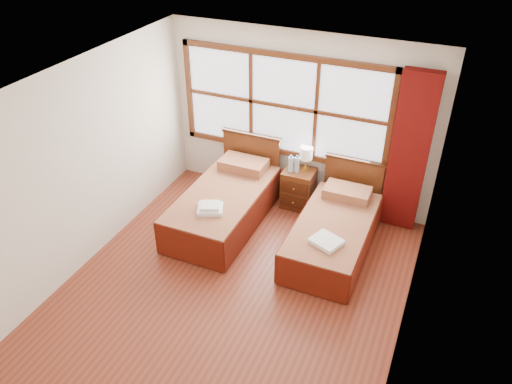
% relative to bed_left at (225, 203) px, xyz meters
% --- Properties ---
extents(floor, '(4.50, 4.50, 0.00)m').
position_rel_bed_left_xyz_m(floor, '(0.72, -1.20, -0.30)').
color(floor, brown).
rests_on(floor, ground).
extents(ceiling, '(4.50, 4.50, 0.00)m').
position_rel_bed_left_xyz_m(ceiling, '(0.72, -1.20, 2.30)').
color(ceiling, white).
rests_on(ceiling, wall_back).
extents(wall_back, '(4.00, 0.00, 4.00)m').
position_rel_bed_left_xyz_m(wall_back, '(0.72, 1.05, 1.00)').
color(wall_back, silver).
rests_on(wall_back, floor).
extents(wall_left, '(0.00, 4.50, 4.50)m').
position_rel_bed_left_xyz_m(wall_left, '(-1.28, -1.20, 1.00)').
color(wall_left, silver).
rests_on(wall_left, floor).
extents(wall_right, '(0.00, 4.50, 4.50)m').
position_rel_bed_left_xyz_m(wall_right, '(2.72, -1.20, 1.00)').
color(wall_right, silver).
rests_on(wall_right, floor).
extents(window, '(3.16, 0.06, 1.56)m').
position_rel_bed_left_xyz_m(window, '(0.47, 1.01, 1.20)').
color(window, white).
rests_on(window, wall_back).
extents(curtain, '(0.50, 0.16, 2.30)m').
position_rel_bed_left_xyz_m(curtain, '(2.32, 0.91, 0.87)').
color(curtain, '#5D0B09').
rests_on(curtain, wall_back).
extents(bed_left, '(1.03, 2.05, 1.00)m').
position_rel_bed_left_xyz_m(bed_left, '(0.00, 0.00, 0.00)').
color(bed_left, '#391B0B').
rests_on(bed_left, floor).
extents(bed_right, '(0.95, 1.97, 0.91)m').
position_rel_bed_left_xyz_m(bed_right, '(1.62, 0.00, -0.02)').
color(bed_right, '#391B0B').
rests_on(bed_right, floor).
extents(nightstand, '(0.46, 0.45, 0.61)m').
position_rel_bed_left_xyz_m(nightstand, '(0.84, 0.80, 0.00)').
color(nightstand, '#582A13').
rests_on(nightstand, floor).
extents(towels_left, '(0.42, 0.40, 0.10)m').
position_rel_bed_left_xyz_m(towels_left, '(0.05, -0.53, 0.27)').
color(towels_left, white).
rests_on(towels_left, bed_left).
extents(towels_right, '(0.44, 0.42, 0.05)m').
position_rel_bed_left_xyz_m(towels_right, '(1.66, -0.52, 0.21)').
color(towels_right, white).
rests_on(towels_right, bed_right).
extents(lamp, '(0.19, 0.19, 0.37)m').
position_rel_bed_left_xyz_m(lamp, '(0.90, 0.89, 0.57)').
color(lamp, gold).
rests_on(lamp, nightstand).
extents(bottle_near, '(0.07, 0.07, 0.27)m').
position_rel_bed_left_xyz_m(bottle_near, '(0.72, 0.74, 0.43)').
color(bottle_near, '#ACC6DE').
rests_on(bottle_near, nightstand).
extents(bottle_far, '(0.07, 0.07, 0.27)m').
position_rel_bed_left_xyz_m(bottle_far, '(0.81, 0.77, 0.43)').
color(bottle_far, '#ACC6DE').
rests_on(bottle_far, nightstand).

